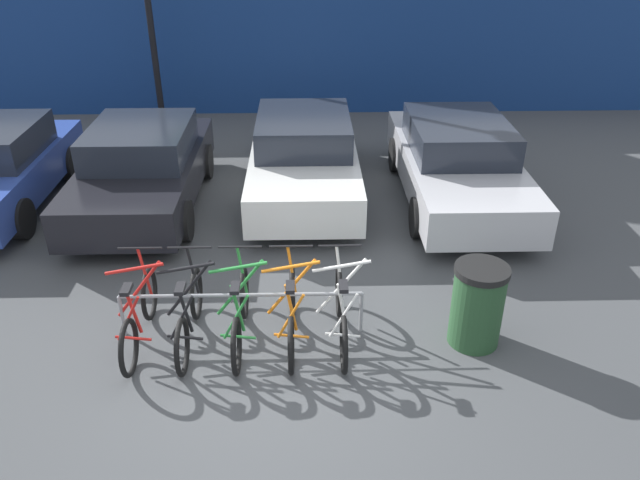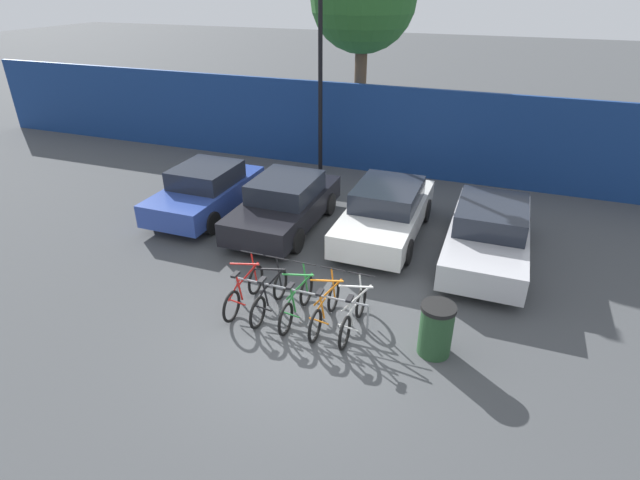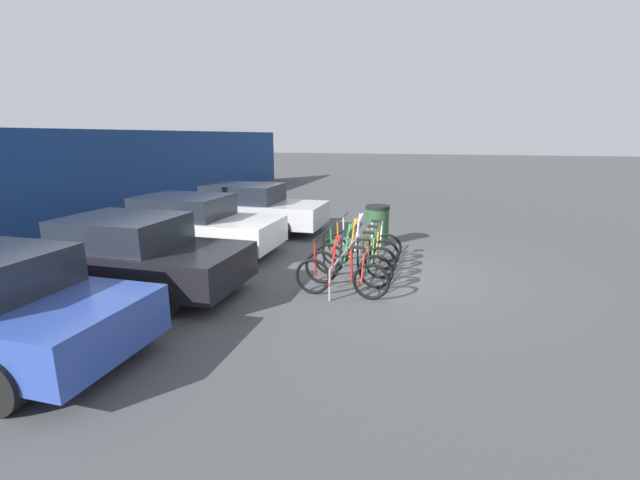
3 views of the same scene
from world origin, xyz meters
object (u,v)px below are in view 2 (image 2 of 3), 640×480
at_px(car_silver, 489,232).
at_px(bicycle_orange, 325,308).
at_px(car_blue, 206,190).
at_px(car_black, 285,203).
at_px(bicycle_green, 296,302).
at_px(bicycle_black, 269,296).
at_px(bike_rack, 299,294).
at_px(bicycle_red, 244,291).
at_px(trash_bin, 436,329).
at_px(bicycle_white, 353,315).
at_px(car_white, 386,211).
at_px(lamp_post, 320,69).

bearing_deg(car_silver, bicycle_orange, -125.37).
distance_m(car_blue, car_black, 2.52).
bearing_deg(bicycle_green, bicycle_orange, -2.42).
bearing_deg(bicycle_black, car_blue, 136.26).
bearing_deg(car_black, bike_rack, -61.83).
xyz_separation_m(bike_rack, car_black, (-1.94, 3.62, 0.22)).
xyz_separation_m(bicycle_orange, car_blue, (-5.06, 3.83, 0.31)).
distance_m(bicycle_red, bicycle_green, 1.18).
xyz_separation_m(bike_rack, car_blue, (-4.46, 3.68, 0.22)).
height_order(bicycle_red, trash_bin, bicycle_red).
bearing_deg(bicycle_black, bicycle_white, 1.08).
height_order(bicycle_black, car_blue, car_blue).
distance_m(car_white, car_silver, 2.63).
height_order(bicycle_red, car_blue, car_blue).
height_order(car_white, lamp_post, lamp_post).
bearing_deg(bicycle_white, bicycle_green, 179.14).
height_order(bicycle_green, lamp_post, lamp_post).
bearing_deg(bike_rack, bicycle_orange, -13.91).
bearing_deg(bike_rack, car_silver, 48.08).
bearing_deg(bike_rack, car_white, 79.51).
xyz_separation_m(car_black, trash_bin, (4.70, -3.84, -0.17)).
bearing_deg(bike_rack, lamp_post, 107.66).
bearing_deg(car_silver, bicycle_white, -119.26).
bearing_deg(bicycle_green, bicycle_black, 177.58).
xyz_separation_m(bike_rack, bicycle_green, (-0.00, -0.15, -0.10)).
bearing_deg(bicycle_red, bicycle_orange, 3.05).
height_order(bicycle_green, bicycle_white, same).
distance_m(bicycle_black, bicycle_white, 1.78).
bearing_deg(bicycle_white, car_black, 128.79).
bearing_deg(bicycle_green, car_black, 114.76).
distance_m(bicycle_green, trash_bin, 2.77).
bearing_deg(car_blue, bicycle_green, -40.71).
bearing_deg(car_black, car_white, 9.98).
height_order(bicycle_orange, trash_bin, bicycle_orange).
bearing_deg(bicycle_red, car_white, 68.45).
xyz_separation_m(bike_rack, lamp_post, (-2.49, 7.83, 3.07)).
relative_size(bicycle_red, bicycle_orange, 1.00).
distance_m(bicycle_red, trash_bin, 3.95).
height_order(car_black, car_silver, same).
distance_m(bicycle_orange, car_black, 4.55).
bearing_deg(car_white, car_black, -170.02).
bearing_deg(lamp_post, trash_bin, -56.88).
bearing_deg(bicycle_white, trash_bin, -3.65).
xyz_separation_m(bicycle_white, trash_bin, (1.58, -0.08, 0.14)).
bearing_deg(car_silver, bicycle_black, -135.50).
relative_size(bike_rack, bicycle_red, 1.70).
height_order(bicycle_red, car_white, car_white).
distance_m(bicycle_red, car_silver, 6.01).
bearing_deg(bicycle_black, car_black, 110.61).
bearing_deg(car_black, bicycle_white, -50.35).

